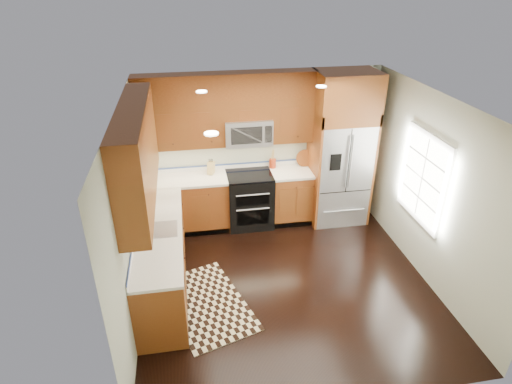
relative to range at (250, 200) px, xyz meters
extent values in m
plane|color=black|center=(0.25, -1.67, -0.47)|extent=(4.00, 4.00, 0.00)
cube|color=#B2B9A6|center=(0.25, 0.33, 0.83)|extent=(4.00, 0.02, 2.60)
cube|color=#B2B9A6|center=(-1.75, -1.67, 0.83)|extent=(0.02, 4.00, 2.60)
cube|color=#B2B9A6|center=(2.25, -1.67, 0.83)|extent=(0.02, 4.00, 2.60)
cube|color=white|center=(2.23, -1.47, 0.93)|extent=(0.04, 1.10, 1.30)
cube|color=white|center=(2.22, -1.47, 0.93)|extent=(0.02, 0.95, 1.15)
cube|color=brown|center=(-1.06, 0.03, -0.02)|extent=(1.37, 0.60, 0.90)
cube|color=brown|center=(0.74, 0.03, -0.02)|extent=(0.72, 0.60, 0.90)
cube|color=brown|center=(-1.45, -1.47, -0.02)|extent=(0.60, 2.40, 0.90)
cube|color=white|center=(-0.32, 0.03, 0.45)|extent=(2.85, 0.62, 0.04)
cube|color=white|center=(-1.45, -1.47, 0.45)|extent=(0.62, 2.40, 0.04)
cube|color=brown|center=(-0.32, 0.17, 1.36)|extent=(2.85, 0.33, 0.75)
cube|color=brown|center=(-1.58, -1.47, 1.36)|extent=(0.33, 2.40, 0.75)
cube|color=brown|center=(-0.32, 0.17, 1.93)|extent=(2.85, 0.33, 0.40)
cube|color=brown|center=(-1.58, -1.47, 1.93)|extent=(0.33, 2.40, 0.40)
cube|color=black|center=(0.00, 0.00, -0.01)|extent=(0.76, 0.64, 0.92)
cube|color=black|center=(0.00, 0.00, 0.47)|extent=(0.76, 0.60, 0.02)
cube|color=black|center=(0.00, -0.31, 0.15)|extent=(0.55, 0.01, 0.18)
cube|color=black|center=(0.00, -0.31, -0.17)|extent=(0.55, 0.01, 0.28)
cylinder|color=#B2B2B7|center=(0.00, -0.34, 0.27)|extent=(0.55, 0.02, 0.02)
cylinder|color=#B2B2B7|center=(0.00, -0.34, 0.00)|extent=(0.55, 0.02, 0.02)
cube|color=#B2B2B7|center=(0.00, 0.13, 1.19)|extent=(0.76, 0.40, 0.42)
cube|color=black|center=(-0.05, -0.06, 1.19)|extent=(0.50, 0.01, 0.28)
cube|color=#B2B2B7|center=(1.55, -0.04, 0.43)|extent=(0.90, 0.74, 1.80)
cube|color=black|center=(1.55, -0.41, 0.78)|extent=(0.01, 0.01, 1.08)
cube|color=black|center=(1.33, -0.41, 0.78)|extent=(0.18, 0.01, 0.28)
cube|color=brown|center=(1.08, -0.04, 0.53)|extent=(0.04, 0.74, 2.00)
cube|color=brown|center=(2.02, -0.04, 0.53)|extent=(0.04, 0.74, 2.00)
cube|color=brown|center=(1.55, -0.04, 1.73)|extent=(0.98, 0.74, 0.80)
cube|color=#B2B2B7|center=(-1.45, -1.47, 0.48)|extent=(0.50, 0.42, 0.02)
cylinder|color=#B2B2B7|center=(-1.65, -1.25, 0.61)|extent=(0.02, 0.02, 0.28)
torus|color=#B2B2B7|center=(-1.65, -1.33, 0.75)|extent=(0.18, 0.02, 0.18)
cube|color=black|center=(-0.89, -1.93, -0.46)|extent=(1.36, 1.76, 0.01)
cube|color=tan|center=(-0.62, 0.16, 0.58)|extent=(0.14, 0.16, 0.21)
cylinder|color=#9B2D13|center=(0.44, 0.23, 0.55)|extent=(0.14, 0.14, 0.15)
cylinder|color=brown|center=(1.00, 0.21, 0.48)|extent=(0.31, 0.31, 0.02)
camera|label=1|loc=(-0.99, -6.37, 3.52)|focal=30.00mm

